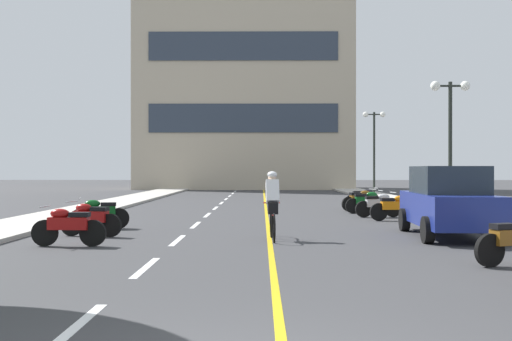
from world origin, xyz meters
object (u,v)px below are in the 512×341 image
motorcycle_4 (90,218)px  cyclist_rider (273,204)px  street_lamp_mid (450,116)px  motorcycle_5 (99,213)px  motorcycle_8 (367,201)px  motorcycle_9 (361,200)px  street_lamp_far (374,134)px  motorcycle_3 (68,225)px  motorcycle_10 (364,198)px  motorcycle_7 (379,204)px  parked_car_near (448,201)px  motorcycle_6 (395,207)px

motorcycle_4 → cyclist_rider: size_ratio=0.95×
street_lamp_mid → motorcycle_5: street_lamp_mid is taller
cyclist_rider → motorcycle_8: bearing=66.0°
motorcycle_9 → motorcycle_8: bearing=-90.0°
street_lamp_mid → motorcycle_5: size_ratio=2.90×
motorcycle_5 → cyclist_rider: size_ratio=0.95×
street_lamp_mid → motorcycle_4: street_lamp_mid is taller
street_lamp_far → motorcycle_5: size_ratio=3.16×
motorcycle_3 → motorcycle_8: (8.53, 10.03, 0.00)m
motorcycle_10 → motorcycle_7: bearing=-93.7°
street_lamp_far → motorcycle_10: size_ratio=3.12×
street_lamp_mid → motorcycle_4: (-11.39, -6.63, -3.24)m
street_lamp_mid → motorcycle_9: size_ratio=2.94×
motorcycle_7 → parked_car_near: bearing=-84.8°
street_lamp_far → motorcycle_3: 27.60m
street_lamp_far → motorcycle_7: bearing=-100.2°
street_lamp_far → motorcycle_6: (-2.73, -18.07, -3.52)m
street_lamp_far → motorcycle_5: 24.34m
motorcycle_4 → cyclist_rider: (4.70, -0.67, 0.41)m
street_lamp_far → motorcycle_7: size_ratio=3.13×
street_lamp_far → motorcycle_10: (-2.67, -11.72, -3.52)m
motorcycle_8 → cyclist_rider: size_ratio=0.96×
motorcycle_6 → motorcycle_10: same height
parked_car_near → motorcycle_8: parked_car_near is taller
motorcycle_7 → motorcycle_9: 3.31m
motorcycle_8 → motorcycle_9: size_ratio=1.03×
motorcycle_6 → motorcycle_10: 6.35m
parked_car_near → motorcycle_6: (-0.30, 4.78, -0.44)m
motorcycle_8 → motorcycle_10: same height
motorcycle_6 → motorcycle_4: bearing=-151.9°
motorcycle_4 → motorcycle_6: (8.94, 4.78, 0.00)m
motorcycle_3 → motorcycle_8: 13.17m
street_lamp_far → motorcycle_4: bearing=-117.1°
motorcycle_5 → motorcycle_7: same height
parked_car_near → motorcycle_8: (-0.65, 8.09, -0.44)m
motorcycle_3 → motorcycle_5: (-0.37, 3.90, 0.00)m
street_lamp_far → parked_car_near: (-2.43, -22.85, -3.07)m
parked_car_near → motorcycle_3: parked_car_near is taller
motorcycle_4 → motorcycle_5: 1.97m
motorcycle_4 → motorcycle_7: bearing=35.5°
street_lamp_mid → motorcycle_5: 13.01m
street_lamp_mid → motorcycle_4: bearing=-149.8°
street_lamp_mid → motorcycle_6: size_ratio=2.87×
motorcycle_10 → motorcycle_9: bearing=-104.0°
street_lamp_far → motorcycle_10: street_lamp_far is taller
street_lamp_mid → motorcycle_6: (-2.45, -1.85, -3.24)m
motorcycle_6 → motorcycle_8: 3.32m
motorcycle_10 → street_lamp_mid: bearing=-61.9°
parked_car_near → motorcycle_3: 9.39m
street_lamp_mid → parked_car_near: (-2.15, -6.64, -2.79)m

